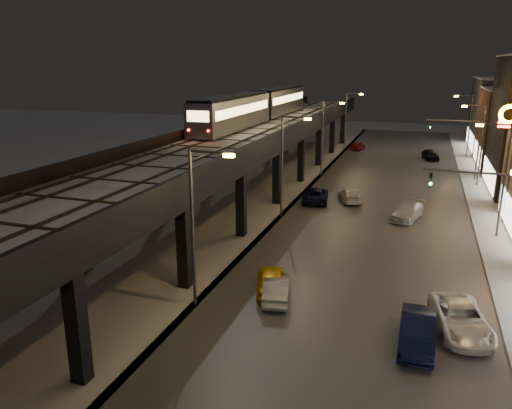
% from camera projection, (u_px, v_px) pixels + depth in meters
% --- Properties ---
extents(road_surface, '(17.00, 120.00, 0.06)m').
position_uv_depth(road_surface, '(378.00, 212.00, 46.02)').
color(road_surface, '#46474D').
rests_on(road_surface, ground).
extents(sidewalk_right, '(4.00, 120.00, 0.14)m').
position_uv_depth(sidewalk_right, '(497.00, 223.00, 42.95)').
color(sidewalk_right, '#9FA1A8').
rests_on(sidewalk_right, ground).
extents(under_viaduct_pavement, '(11.00, 120.00, 0.06)m').
position_uv_depth(under_viaduct_pavement, '(241.00, 200.00, 50.15)').
color(under_viaduct_pavement, '#9FA1A8').
rests_on(under_viaduct_pavement, ground).
extents(elevated_viaduct, '(9.00, 100.00, 6.30)m').
position_uv_depth(elevated_viaduct, '(229.00, 150.00, 45.74)').
color(elevated_viaduct, black).
rests_on(elevated_viaduct, ground).
extents(viaduct_trackbed, '(8.40, 100.00, 0.32)m').
position_uv_depth(viaduct_trackbed, '(229.00, 142.00, 45.65)').
color(viaduct_trackbed, '#B2B7C1').
rests_on(viaduct_trackbed, elevated_viaduct).
extents(viaduct_parapet_streetside, '(0.30, 100.00, 1.10)m').
position_uv_depth(viaduct_parapet_streetside, '(275.00, 139.00, 44.22)').
color(viaduct_parapet_streetside, black).
rests_on(viaduct_parapet_streetside, elevated_viaduct).
extents(viaduct_parapet_far, '(0.30, 100.00, 1.10)m').
position_uv_depth(viaduct_parapet_far, '(186.00, 134.00, 46.88)').
color(viaduct_parapet_far, black).
rests_on(viaduct_parapet_far, elevated_viaduct).
extents(streetlight_left_1, '(2.57, 0.28, 9.00)m').
position_uv_depth(streetlight_left_1, '(197.00, 218.00, 26.96)').
color(streetlight_left_1, '#38383A').
rests_on(streetlight_left_1, ground).
extents(streetlight_left_2, '(2.57, 0.28, 9.00)m').
position_uv_depth(streetlight_left_2, '(285.00, 159.00, 43.37)').
color(streetlight_left_2, '#38383A').
rests_on(streetlight_left_2, ground).
extents(streetlight_right_2, '(2.56, 0.28, 9.00)m').
position_uv_depth(streetlight_right_2, '(501.00, 173.00, 38.12)').
color(streetlight_right_2, '#38383A').
rests_on(streetlight_right_2, ground).
extents(streetlight_left_3, '(2.57, 0.28, 9.00)m').
position_uv_depth(streetlight_left_3, '(325.00, 133.00, 59.78)').
color(streetlight_left_3, '#38383A').
rests_on(streetlight_left_3, ground).
extents(streetlight_right_3, '(2.56, 0.28, 9.00)m').
position_uv_depth(streetlight_right_3, '(480.00, 140.00, 54.53)').
color(streetlight_right_3, '#38383A').
rests_on(streetlight_right_3, ground).
extents(streetlight_left_4, '(2.57, 0.28, 9.00)m').
position_uv_depth(streetlight_left_4, '(347.00, 118.00, 76.20)').
color(streetlight_left_4, '#38383A').
rests_on(streetlight_left_4, ground).
extents(streetlight_right_4, '(2.56, 0.28, 9.00)m').
position_uv_depth(streetlight_right_4, '(468.00, 122.00, 70.94)').
color(streetlight_right_4, '#38383A').
rests_on(streetlight_right_4, ground).
extents(traffic_light_rig_a, '(6.10, 0.34, 7.00)m').
position_uv_depth(traffic_light_rig_a, '(503.00, 213.00, 30.39)').
color(traffic_light_rig_a, '#38383A').
rests_on(traffic_light_rig_a, ground).
extents(traffic_light_rig_b, '(6.10, 0.34, 7.00)m').
position_uv_depth(traffic_light_rig_b, '(468.00, 142.00, 57.74)').
color(traffic_light_rig_b, '#38383A').
rests_on(traffic_light_rig_b, ground).
extents(subway_train, '(2.89, 35.19, 3.45)m').
position_uv_depth(subway_train, '(259.00, 105.00, 60.75)').
color(subway_train, gray).
rests_on(subway_train, viaduct_trackbed).
extents(car_taxi, '(2.89, 4.62, 1.47)m').
position_uv_depth(car_taxi, '(271.00, 281.00, 29.90)').
color(car_taxi, '#DFB205').
rests_on(car_taxi, ground).
extents(car_near_white, '(2.27, 4.28, 1.34)m').
position_uv_depth(car_near_white, '(277.00, 289.00, 28.93)').
color(car_near_white, gray).
rests_on(car_near_white, ground).
extents(car_mid_silver, '(3.13, 5.45, 1.43)m').
position_uv_depth(car_mid_silver, '(316.00, 195.00, 49.34)').
color(car_mid_silver, black).
rests_on(car_mid_silver, ground).
extents(car_mid_dark, '(3.17, 4.76, 1.28)m').
position_uv_depth(car_mid_dark, '(349.00, 196.00, 49.44)').
color(car_mid_dark, silver).
rests_on(car_mid_dark, ground).
extents(car_far_white, '(2.30, 3.97, 1.27)m').
position_uv_depth(car_far_white, '(358.00, 146.00, 78.83)').
color(car_far_white, maroon).
rests_on(car_far_white, ground).
extents(car_onc_silver, '(1.62, 4.64, 1.53)m').
position_uv_depth(car_onc_silver, '(417.00, 332.00, 24.12)').
color(car_onc_silver, black).
rests_on(car_onc_silver, ground).
extents(car_onc_dark, '(3.36, 5.62, 1.46)m').
position_uv_depth(car_onc_dark, '(461.00, 320.00, 25.37)').
color(car_onc_dark, white).
rests_on(car_onc_dark, ground).
extents(car_onc_white, '(3.08, 5.18, 1.41)m').
position_uv_depth(car_onc_white, '(408.00, 212.00, 43.90)').
color(car_onc_white, '#BABAC3').
rests_on(car_onc_white, ground).
extents(car_onc_red, '(2.75, 4.52, 1.44)m').
position_uv_depth(car_onc_red, '(430.00, 155.00, 70.76)').
color(car_onc_red, black).
rests_on(car_onc_red, ground).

